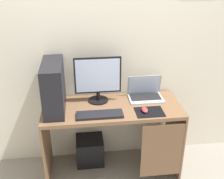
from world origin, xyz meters
TOP-DOWN VIEW (x-y plane):
  - ground_plane at (0.00, 0.00)m, footprint 8.00×8.00m
  - wall_back at (0.00, 0.32)m, footprint 4.00×0.05m
  - desk at (0.02, -0.01)m, footprint 1.32×0.55m
  - pc_tower at (-0.53, 0.02)m, footprint 0.18×0.48m
  - monitor at (-0.12, 0.13)m, footprint 0.45×0.20m
  - laptop at (0.36, 0.15)m, footprint 0.34×0.24m
  - keyboard at (-0.13, -0.16)m, footprint 0.42×0.14m
  - mousepad at (0.33, -0.15)m, footprint 0.26×0.20m
  - mouse_left at (0.29, -0.14)m, footprint 0.06×0.10m
  - subwoofer at (-0.22, 0.17)m, footprint 0.29×0.29m

SIDE VIEW (x-z plane):
  - ground_plane at x=0.00m, z-range 0.00..0.00m
  - subwoofer at x=-0.22m, z-range 0.00..0.29m
  - desk at x=0.02m, z-range 0.22..0.98m
  - mousepad at x=0.33m, z-range 0.76..0.77m
  - keyboard at x=-0.13m, z-range 0.76..0.79m
  - mouse_left at x=0.29m, z-range 0.77..0.80m
  - laptop at x=0.36m, z-range 0.69..0.92m
  - pc_tower at x=-0.53m, z-range 0.76..1.22m
  - monitor at x=-0.12m, z-range 0.77..1.23m
  - wall_back at x=0.00m, z-range 0.00..2.60m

